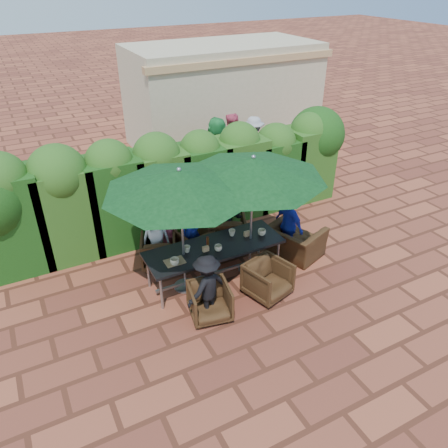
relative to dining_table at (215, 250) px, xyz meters
name	(u,v)px	position (x,y,z in m)	size (l,w,h in m)	color
ground	(229,279)	(0.22, -0.16, -0.68)	(80.00, 80.00, 0.00)	brown
dining_table	(215,250)	(0.00, 0.00, 0.00)	(2.63, 0.90, 0.75)	black
umbrella_left	(180,181)	(-0.61, 0.03, 1.54)	(2.64, 2.64, 2.46)	gray
umbrella_right	(253,168)	(0.75, -0.07, 1.54)	(2.65, 2.65, 2.46)	gray
chair_far_left	(159,249)	(-0.79, 0.96, -0.32)	(0.69, 0.65, 0.71)	black
chair_far_mid	(197,242)	(0.01, 0.85, -0.32)	(0.70, 0.66, 0.72)	black
chair_far_right	(226,229)	(0.75, 0.96, -0.26)	(0.80, 0.75, 0.83)	black
chair_near_left	(210,300)	(-0.55, -0.91, -0.33)	(0.68, 0.64, 0.70)	black
chair_near_right	(268,278)	(0.65, -0.88, -0.31)	(0.72, 0.68, 0.74)	black
chair_end_right	(296,237)	(1.85, -0.05, -0.23)	(1.03, 0.67, 0.90)	black
adult_far_left	(156,239)	(-0.80, 1.02, -0.11)	(0.56, 0.33, 1.13)	silver
adult_far_mid	(191,231)	(-0.07, 0.92, -0.08)	(0.43, 0.35, 1.20)	#1F2BAA
adult_far_right	(228,221)	(0.75, 0.89, -0.03)	(0.62, 0.38, 1.29)	black
adult_near_left	(207,287)	(-0.58, -0.87, -0.05)	(0.80, 0.37, 1.25)	black
adult_end_right	(289,225)	(1.77, 0.10, -0.01)	(0.79, 0.39, 1.34)	#1F2BAA
child_left	(170,237)	(-0.48, 1.13, -0.22)	(0.33, 0.27, 0.91)	#D0496A
child_right	(214,229)	(0.54, 1.10, -0.28)	(0.28, 0.23, 0.79)	#714596
pedestrian_a	(217,150)	(2.10, 4.06, 0.24)	(1.71, 0.61, 1.83)	green
pedestrian_b	(231,145)	(2.62, 4.22, 0.22)	(0.86, 0.53, 1.80)	#D0496A
pedestrian_c	(253,144)	(3.36, 4.21, 0.13)	(1.04, 0.48, 1.62)	#9A9BA3
cup_a	(175,262)	(-0.88, -0.20, 0.14)	(0.16, 0.16, 0.13)	beige
cup_b	(187,249)	(-0.53, 0.07, 0.13)	(0.13, 0.13, 0.12)	beige
cup_c	(218,248)	(0.00, -0.16, 0.13)	(0.14, 0.14, 0.11)	beige
cup_d	(232,233)	(0.47, 0.18, 0.14)	(0.13, 0.13, 0.13)	beige
cup_e	(262,232)	(1.00, -0.07, 0.14)	(0.16, 0.16, 0.13)	beige
ketchup_bottle	(208,241)	(-0.09, 0.11, 0.16)	(0.04, 0.04, 0.17)	#B20C0A
sauce_bottle	(208,241)	(-0.09, 0.10, 0.16)	(0.04, 0.04, 0.17)	#4C230C
serving_tray	(175,262)	(-0.85, -0.12, 0.08)	(0.35, 0.25, 0.02)	#977149
number_block_left	(206,249)	(-0.21, -0.07, 0.12)	(0.12, 0.06, 0.10)	tan
number_block_right	(247,234)	(0.73, 0.04, 0.12)	(0.12, 0.06, 0.10)	tan
hedge_wall	(168,177)	(-0.06, 2.16, 0.64)	(9.10, 1.60, 2.47)	#11340E
building	(223,95)	(3.72, 6.83, 0.93)	(6.20, 3.08, 3.20)	#C9B495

